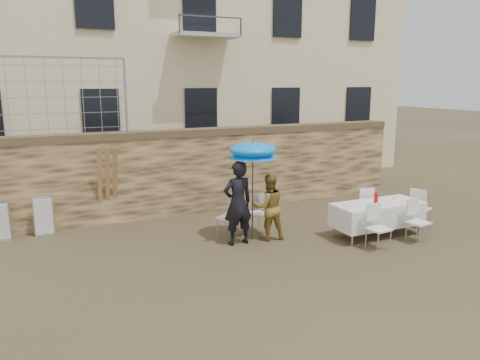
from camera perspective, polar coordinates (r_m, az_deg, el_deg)
name	(u,v)px	position (r m, az deg, el deg)	size (l,w,h in m)	color
ground	(271,284)	(8.38, 3.81, -12.54)	(80.00, 80.00, 0.00)	brown
stone_wall	(183,172)	(12.48, -6.99, 0.92)	(13.00, 0.50, 2.20)	olive
chain_link_fence	(56,98)	(11.73, -21.56, 9.33)	(3.20, 0.06, 1.80)	gray
man_suit	(238,203)	(10.02, -0.27, -2.83)	(0.67, 0.44, 1.83)	black
woman_dress	(269,207)	(10.38, 3.52, -3.29)	(0.73, 0.57, 1.49)	gold
umbrella	(253,153)	(10.06, 1.57, 3.32)	(1.07, 1.07, 2.08)	#3F3F44
couple_chair_left	(228,216)	(10.62, -1.49, -4.41)	(0.48, 0.48, 0.96)	white
couple_chair_right	(256,212)	(10.90, 1.91, -3.98)	(0.48, 0.48, 0.96)	white
banquet_table	(378,205)	(11.06, 16.48, -2.89)	(2.10, 0.85, 0.78)	silver
soda_bottle	(376,199)	(10.78, 16.24, -2.30)	(0.09, 0.09, 0.26)	red
table_chair_front_left	(379,228)	(10.21, 16.57, -5.60)	(0.48, 0.48, 0.96)	white
table_chair_front_right	(419,221)	(10.94, 20.95, -4.73)	(0.48, 0.48, 0.96)	white
table_chair_back	(362,206)	(11.84, 14.63, -3.07)	(0.48, 0.48, 0.96)	white
table_chair_side	(420,207)	(12.13, 21.13, -3.14)	(0.48, 0.48, 0.96)	white
chair_stack_left	(0,220)	(11.71, -27.24, -4.31)	(0.46, 0.40, 0.92)	white
chair_stack_right	(44,215)	(11.69, -22.83, -3.93)	(0.46, 0.32, 0.92)	white
wood_planks	(113,185)	(11.76, -15.27, -0.60)	(0.70, 0.20, 2.00)	#A37749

